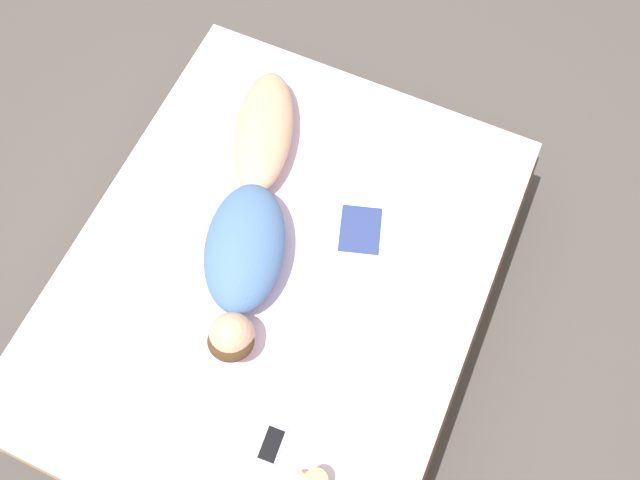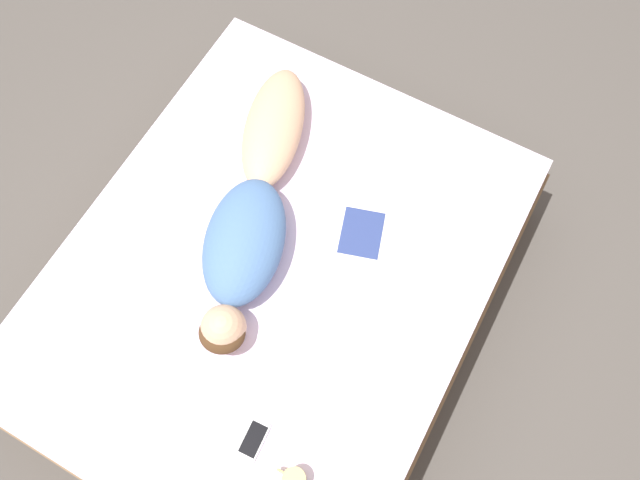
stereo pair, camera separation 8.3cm
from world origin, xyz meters
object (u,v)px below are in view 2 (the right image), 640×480
person (253,209)px  cell_phone (253,439)px  open_magazine (391,239)px  coffee_mug (294,479)px

person → cell_phone: person is taller
open_magazine → cell_phone: (0.09, 0.97, 0.00)m
open_magazine → cell_phone: bearing=67.3°
person → cell_phone: (-0.46, 0.78, -0.08)m
cell_phone → open_magazine: bearing=-99.2°
person → open_magazine: size_ratio=2.23×
cell_phone → coffee_mug: bearing=162.9°
person → cell_phone: 0.91m
person → open_magazine: (-0.55, -0.19, -0.09)m
person → coffee_mug: bearing=110.4°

